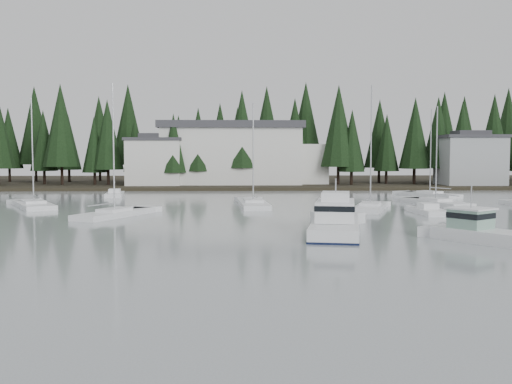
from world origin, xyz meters
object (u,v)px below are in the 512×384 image
house_west (155,161)px  runabout_3 (115,195)px  sailboat_8 (253,206)px  harbor_inn (243,154)px  house_east_a (470,159)px  sailboat_5 (115,216)px  sailboat_4 (436,204)px  sailboat_1 (370,209)px  sailboat_3 (430,196)px  lobster_boat_teal (486,235)px  cabin_cruiser_center (335,224)px  runabout_1 (428,212)px  sailboat_9 (34,207)px

house_west → runabout_3: bearing=-97.4°
sailboat_8 → harbor_inn: bearing=-2.3°
house_east_a → sailboat_5: size_ratio=0.85×
runabout_3 → sailboat_4: bearing=-117.3°
sailboat_1 → sailboat_3: size_ratio=1.07×
lobster_boat_teal → sailboat_3: (10.07, 39.81, -0.43)m
sailboat_8 → runabout_3: (-18.30, 15.36, 0.08)m
lobster_boat_teal → sailboat_8: bearing=-6.8°
runabout_3 → house_west: bearing=-14.3°
sailboat_3 → sailboat_4: (-3.64, -12.47, -0.01)m
harbor_inn → sailboat_8: 39.21m
harbor_inn → sailboat_4: harbor_inn is taller
sailboat_3 → sailboat_8: 27.63m
house_west → sailboat_1: sailboat_1 is taller
sailboat_1 → cabin_cruiser_center: bearing=179.3°
house_east_a → sailboat_4: bearing=-117.9°
house_west → sailboat_5: (2.75, -45.60, -4.59)m
house_west → sailboat_8: size_ratio=0.81×
sailboat_8 → runabout_1: sailboat_8 is taller
cabin_cruiser_center → sailboat_5: 21.61m
sailboat_4 → runabout_1: sailboat_4 is taller
harbor_inn → sailboat_3: 35.97m
sailboat_3 → sailboat_5: 43.94m
sailboat_8 → sailboat_1: bearing=-115.4°
sailboat_3 → runabout_1: size_ratio=1.96×
sailboat_5 → sailboat_8: 16.44m
sailboat_5 → runabout_1: (29.36, 1.60, 0.06)m
cabin_cruiser_center → sailboat_8: sailboat_8 is taller
house_west → runabout_3: 20.76m
harbor_inn → cabin_cruiser_center: harbor_inn is taller
sailboat_4 → sailboat_9: (-44.03, -1.57, 0.01)m
runabout_3 → runabout_1: bearing=-131.4°
cabin_cruiser_center → sailboat_8: (-5.19, 21.92, -0.63)m
house_east_a → harbor_inn: 39.21m
house_east_a → runabout_3: bearing=-161.4°
harbor_inn → runabout_1: size_ratio=4.71×
sailboat_8 → runabout_1: 18.53m
cabin_cruiser_center → sailboat_4: (15.35, 22.82, -0.63)m
runabout_1 → sailboat_3: bearing=-21.3°
sailboat_1 → house_west: bearing=54.6°
harbor_inn → sailboat_3: sailboat_3 is taller
sailboat_4 → sailboat_8: sailboat_8 is taller
cabin_cruiser_center → lobster_boat_teal: bearing=-105.3°
cabin_cruiser_center → runabout_3: size_ratio=1.82×
sailboat_5 → sailboat_9: size_ratio=1.01×
house_west → house_east_a: bearing=-1.1°
harbor_inn → sailboat_9: bearing=-120.1°
harbor_inn → sailboat_4: bearing=-60.8°
sailboat_8 → sailboat_9: (-23.49, -0.67, 0.01)m
sailboat_1 → sailboat_9: bearing=103.7°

